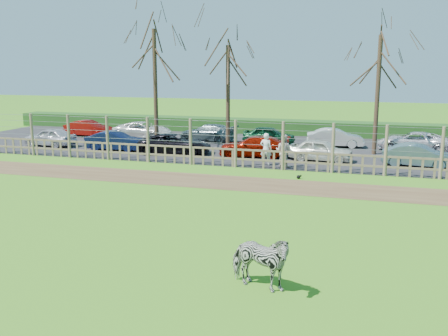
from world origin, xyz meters
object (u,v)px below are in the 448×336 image
(car_5, at_px, (418,156))
(car_9, at_px, (208,133))
(car_2, at_px, (175,144))
(visitor_b, at_px, (283,151))
(car_10, at_px, (269,135))
(tree_left, at_px, (155,60))
(visitor_a, at_px, (266,149))
(car_4, at_px, (321,150))
(tree_right, at_px, (379,66))
(car_8, at_px, (143,130))
(crow, at_px, (299,177))
(car_12, at_px, (413,142))
(car_1, at_px, (115,141))
(zebra, at_px, (259,261))
(tree_mid, at_px, (228,72))
(car_11, at_px, (335,138))
(car_3, at_px, (254,146))
(car_0, at_px, (50,137))
(car_7, at_px, (89,128))

(car_5, height_order, car_9, same)
(car_2, bearing_deg, car_5, -98.42)
(visitor_b, height_order, car_10, visitor_b)
(car_5, bearing_deg, tree_left, 89.85)
(visitor_a, relative_size, car_9, 0.42)
(car_5, bearing_deg, car_10, 65.68)
(car_2, bearing_deg, car_4, -96.88)
(tree_right, distance_m, car_8, 16.98)
(crow, relative_size, car_4, 0.07)
(tree_left, bearing_deg, car_10, 28.04)
(car_5, distance_m, car_12, 5.17)
(car_1, bearing_deg, zebra, -147.83)
(tree_mid, xyz_separation_m, car_11, (6.54, 2.56, -4.23))
(visitor_b, bearing_deg, car_3, -40.59)
(visitor_a, distance_m, car_9, 9.23)
(car_0, height_order, car_11, same)
(car_3, distance_m, car_11, 6.49)
(zebra, relative_size, car_5, 0.46)
(zebra, height_order, car_10, zebra)
(tree_right, bearing_deg, car_4, -132.64)
(crow, xyz_separation_m, car_10, (-3.43, 9.86, 0.54))
(car_3, height_order, car_7, same)
(car_2, bearing_deg, car_1, 83.06)
(car_2, distance_m, car_4, 8.68)
(crow, distance_m, car_12, 11.17)
(car_8, distance_m, car_11, 13.75)
(tree_mid, bearing_deg, car_0, -168.30)
(crow, bearing_deg, car_7, 150.60)
(crow, bearing_deg, tree_left, 148.02)
(visitor_b, relative_size, car_0, 0.49)
(visitor_a, relative_size, crow, 7.09)
(car_3, relative_size, car_10, 1.17)
(car_1, relative_size, car_3, 0.88)
(car_3, bearing_deg, car_8, -121.91)
(car_7, bearing_deg, zebra, -139.97)
(visitor_a, distance_m, crow, 3.49)
(tree_left, relative_size, car_1, 2.16)
(car_1, relative_size, car_12, 0.84)
(car_9, xyz_separation_m, car_10, (4.38, -0.05, 0.00))
(tree_left, distance_m, visitor_b, 10.84)
(crow, distance_m, car_8, 16.20)
(car_0, distance_m, car_4, 17.67)
(visitor_b, relative_size, car_7, 0.47)
(tree_mid, distance_m, visitor_b, 7.72)
(visitor_b, bearing_deg, tree_right, -120.25)
(car_8, bearing_deg, car_10, -89.86)
(tree_mid, xyz_separation_m, car_12, (11.31, 2.28, -4.23))
(visitor_b, distance_m, car_11, 7.79)
(car_3, height_order, car_8, same)
(car_4, bearing_deg, car_11, 3.25)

